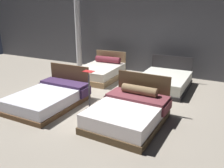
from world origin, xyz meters
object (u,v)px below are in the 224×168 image
(bed_1, at_px, (129,113))
(bed_3, at_px, (164,81))
(support_pillar, at_px, (78,29))
(price_sign, at_px, (89,95))
(bed_2, at_px, (100,72))
(bed_0, at_px, (49,98))

(bed_1, distance_m, bed_3, 2.89)
(support_pillar, bearing_deg, price_sign, -51.44)
(price_sign, relative_size, support_pillar, 0.31)
(bed_3, relative_size, price_sign, 1.94)
(bed_1, relative_size, bed_2, 0.94)
(bed_1, xyz_separation_m, price_sign, (-1.22, 0.20, 0.15))
(bed_2, relative_size, support_pillar, 0.60)
(bed_2, bearing_deg, bed_0, -91.11)
(bed_0, distance_m, bed_3, 3.83)
(bed_3, height_order, price_sign, price_sign)
(bed_1, bearing_deg, bed_0, -176.91)
(bed_0, distance_m, price_sign, 1.22)
(bed_3, bearing_deg, bed_2, -179.00)
(bed_0, distance_m, bed_2, 2.91)
(bed_0, height_order, price_sign, price_sign)
(support_pillar, bearing_deg, bed_2, -32.09)
(bed_1, bearing_deg, price_sign, 172.39)
(bed_1, relative_size, bed_3, 0.94)
(bed_1, xyz_separation_m, support_pillar, (-4.22, 3.96, 1.48))
(bed_0, distance_m, bed_1, 2.40)
(bed_0, xyz_separation_m, bed_2, (-0.05, 2.91, 0.04))
(bed_3, relative_size, support_pillar, 0.60)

